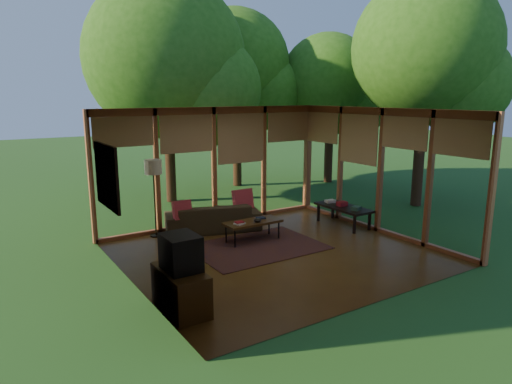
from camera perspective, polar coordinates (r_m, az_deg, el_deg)
floor at (r=8.79m, az=2.55°, el=-7.68°), size 5.50×5.50×0.00m
ceiling at (r=8.28m, az=2.73°, el=10.20°), size 5.50×5.50×0.00m
wall_left at (r=7.23m, az=-15.45°, el=-1.33°), size 0.04×5.00×2.70m
wall_front at (r=6.60m, az=15.29°, el=-2.57°), size 5.50×0.04×2.70m
window_wall_back at (r=10.54m, az=-5.26°, el=3.19°), size 5.50×0.12×2.70m
window_wall_right at (r=10.25m, az=15.30°, el=2.56°), size 0.12×5.00×2.70m
exterior_lawn at (r=19.75m, az=8.14°, el=3.30°), size 40.00×40.00×0.00m
tree_nw at (r=12.96m, az=-11.28°, el=16.08°), size 4.31×4.31×6.08m
tree_ne at (r=15.09m, az=-2.67°, el=15.57°), size 3.51×3.51×5.65m
tree_se at (r=12.90m, az=20.37°, el=16.44°), size 3.70×3.70×5.97m
tree_far at (r=15.69m, az=8.97°, el=13.37°), size 3.18×3.18×4.96m
rug at (r=9.13m, az=0.16°, el=-6.87°), size 2.51×1.78×0.01m
sofa at (r=10.18m, az=-5.41°, el=-3.16°), size 2.22×1.40×0.60m
pillow_left at (r=9.76m, az=-9.22°, el=-2.27°), size 0.40×0.21×0.41m
pillow_right at (r=10.41m, az=-1.65°, el=-1.00°), size 0.47×0.25×0.49m
ct_book_lower at (r=9.16m, az=-2.10°, el=-3.96°), size 0.25×0.22×0.03m
ct_book_upper at (r=9.15m, az=-2.10°, el=-3.79°), size 0.17×0.13×0.03m
ct_book_side at (r=9.57m, az=0.60°, el=-3.25°), size 0.21×0.17×0.03m
ct_bowl at (r=9.31m, az=0.18°, el=-3.54°), size 0.16×0.16×0.07m
media_cabinet at (r=6.59m, az=-9.38°, el=-12.00°), size 0.50×1.00×0.60m
television at (r=6.40m, az=-9.39°, el=-7.46°), size 0.45×0.55×0.50m
console_book_a at (r=10.39m, az=12.40°, el=-1.99°), size 0.26×0.22×0.08m
console_book_b at (r=10.70m, az=10.70°, el=-1.45°), size 0.23×0.17×0.10m
console_book_c at (r=10.98m, az=9.27°, el=-1.14°), size 0.25×0.20×0.06m
floor_lamp at (r=9.73m, az=-12.72°, el=2.53°), size 0.36×0.36×1.65m
coffee_table at (r=9.39m, az=-0.41°, el=-3.86°), size 1.20×0.50×0.43m
side_console at (r=10.68m, az=10.87°, el=-2.00°), size 0.60×1.40×0.46m
wall_painting at (r=8.52m, az=-18.13°, el=1.88°), size 0.06×1.35×1.15m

